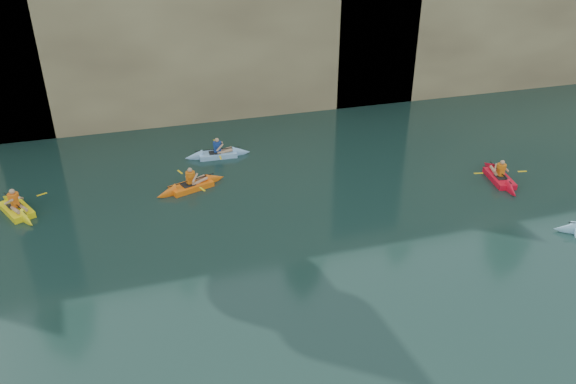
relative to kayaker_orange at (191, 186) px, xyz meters
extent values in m
cube|color=tan|center=(2.87, 9.02, 5.54)|extent=(24.00, 2.40, 11.40)
cube|color=tan|center=(22.87, 9.02, 4.76)|extent=(26.00, 2.40, 9.84)
cube|color=black|center=(-3.13, 8.37, 1.44)|extent=(3.50, 1.00, 3.20)
cube|color=black|center=(10.87, 8.37, 2.09)|extent=(5.00, 1.00, 4.50)
cube|color=orange|center=(0.00, 0.00, -0.02)|extent=(2.70, 1.64, 0.28)
cone|color=orange|center=(1.14, 0.42, -0.02)|extent=(1.12, 1.04, 0.77)
cone|color=orange|center=(-1.14, -0.42, -0.02)|extent=(1.12, 1.04, 0.77)
cube|color=black|center=(-0.14, -0.05, 0.10)|extent=(0.68, 0.64, 0.04)
cube|color=orange|center=(0.00, 0.00, 0.39)|extent=(0.41, 0.33, 0.51)
sphere|color=tan|center=(0.00, 0.00, 0.76)|extent=(0.22, 0.22, 0.22)
cylinder|color=black|center=(0.00, 0.00, 0.27)|extent=(2.15, 0.82, 0.04)
cube|color=yellow|center=(-0.36, 0.97, 0.27)|extent=(0.22, 0.42, 0.02)
cube|color=yellow|center=(0.36, -0.97, 0.27)|extent=(0.22, 0.42, 0.02)
cone|color=#85BEDE|center=(13.41, -7.70, -0.01)|extent=(1.16, 1.11, 0.80)
cube|color=red|center=(13.57, -3.20, -0.02)|extent=(1.30, 2.75, 0.28)
cone|color=red|center=(13.82, -1.98, -0.02)|extent=(0.93, 1.07, 0.76)
cone|color=red|center=(13.33, -4.42, -0.02)|extent=(0.93, 1.07, 0.76)
cube|color=black|center=(13.55, -3.35, 0.09)|extent=(0.57, 0.63, 0.04)
cube|color=orange|center=(13.57, -3.20, 0.39)|extent=(0.29, 0.38, 0.51)
sphere|color=tan|center=(13.57, -3.20, 0.76)|extent=(0.21, 0.21, 0.21)
cylinder|color=black|center=(13.57, -3.20, 0.26)|extent=(0.47, 2.22, 0.04)
cube|color=yellow|center=(12.57, -3.00, 0.26)|extent=(0.43, 0.16, 0.02)
cube|color=yellow|center=(14.58, -3.40, 0.26)|extent=(0.43, 0.16, 0.02)
cube|color=yellow|center=(-7.16, -0.05, -0.01)|extent=(1.90, 2.65, 0.30)
cone|color=yellow|center=(-6.62, -1.11, -0.01)|extent=(1.13, 1.17, 0.82)
cone|color=yellow|center=(-7.70, 1.02, -0.01)|extent=(1.13, 1.17, 0.82)
cube|color=black|center=(-7.23, 0.09, 0.11)|extent=(0.70, 0.72, 0.04)
cube|color=orange|center=(-7.16, -0.05, 0.43)|extent=(0.38, 0.44, 0.55)
sphere|color=tan|center=(-7.16, -0.05, 0.82)|extent=(0.23, 0.23, 0.23)
cylinder|color=black|center=(-7.16, -0.05, 0.28)|extent=(1.11, 2.17, 0.04)
cube|color=yellow|center=(-6.17, 0.45, 0.28)|extent=(0.41, 0.26, 0.02)
cube|color=#8FBFEF|center=(1.73, 3.02, -0.02)|extent=(2.55, 0.88, 0.28)
cone|color=#8FBFEF|center=(2.92, 2.97, -0.02)|extent=(0.92, 0.79, 0.75)
cone|color=#8FBFEF|center=(0.54, 3.06, -0.02)|extent=(0.92, 0.79, 0.75)
cube|color=black|center=(1.58, 3.02, 0.09)|extent=(0.57, 0.49, 0.04)
cube|color=navy|center=(1.73, 3.02, 0.38)|extent=(0.35, 0.24, 0.50)
sphere|color=tan|center=(1.73, 3.02, 0.74)|extent=(0.21, 0.21, 0.21)
cylinder|color=black|center=(1.73, 3.02, 0.26)|extent=(2.23, 0.12, 0.04)
cube|color=yellow|center=(1.77, 4.03, 0.26)|extent=(0.10, 0.42, 0.02)
cube|color=yellow|center=(1.69, 2.00, 0.26)|extent=(0.10, 0.42, 0.02)
camera|label=1|loc=(-2.15, -22.29, 11.52)|focal=35.00mm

